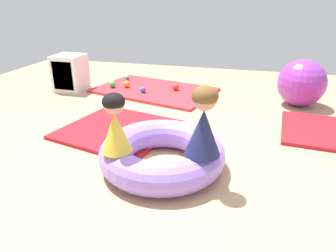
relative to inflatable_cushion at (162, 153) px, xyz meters
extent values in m
plane|color=tan|center=(0.02, 0.10, -0.14)|extent=(8.00, 8.00, 0.00)
cube|color=red|center=(-0.77, 2.19, -0.12)|extent=(2.03, 1.55, 0.04)
cube|color=#B21923|center=(-0.70, 0.62, -0.12)|extent=(1.36, 1.33, 0.04)
torus|color=#9975EA|center=(0.00, 0.00, 0.00)|extent=(1.11, 1.11, 0.28)
cone|color=yellow|center=(-0.29, -0.30, 0.30)|extent=(0.34, 0.34, 0.32)
sphere|color=tan|center=(-0.29, -0.30, 0.54)|extent=(0.16, 0.16, 0.16)
ellipsoid|color=black|center=(-0.29, -0.30, 0.55)|extent=(0.17, 0.17, 0.14)
cone|color=navy|center=(0.38, -0.17, 0.32)|extent=(0.36, 0.36, 0.37)
sphere|color=tan|center=(0.38, -0.17, 0.59)|extent=(0.18, 0.18, 0.18)
ellipsoid|color=brown|center=(0.38, -0.17, 0.61)|extent=(0.20, 0.20, 0.16)
sphere|color=teal|center=(-1.39, 2.61, -0.06)|extent=(0.07, 0.07, 0.07)
sphere|color=red|center=(-0.42, 2.23, -0.05)|extent=(0.10, 0.10, 0.10)
sphere|color=green|center=(-1.44, 2.09, -0.05)|extent=(0.10, 0.10, 0.10)
sphere|color=orange|center=(-1.23, 2.17, -0.05)|extent=(0.11, 0.11, 0.11)
sphere|color=blue|center=(-0.88, 1.96, -0.06)|extent=(0.09, 0.09, 0.09)
sphere|color=purple|center=(1.37, 2.09, 0.18)|extent=(0.64, 0.64, 0.64)
cube|color=white|center=(-2.09, 1.94, 0.14)|extent=(0.44, 0.44, 0.56)
cube|color=#2D2D33|center=(-2.09, 1.82, 0.14)|extent=(0.34, 0.20, 0.44)
camera|label=1|loc=(0.67, -2.26, 1.29)|focal=32.49mm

